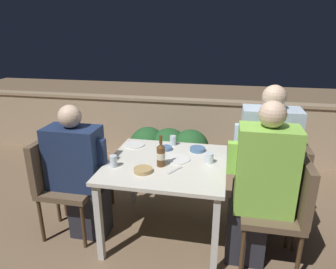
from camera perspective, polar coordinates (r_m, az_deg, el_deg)
ground_plane at (r=2.92m, az=-0.29°, el=-18.08°), size 16.00×16.00×0.00m
parapet_wall at (r=4.30m, az=4.49°, el=1.16°), size 9.00×0.18×0.86m
dining_table at (r=2.59m, az=-0.32°, el=-6.88°), size 1.00×0.96×0.72m
planter_hedge at (r=3.63m, az=0.13°, el=-3.39°), size 0.95×0.47×0.67m
chair_left_near at (r=2.84m, az=-20.04°, el=-7.56°), size 0.46×0.45×0.90m
person_navy_jumper at (r=2.72m, az=-16.44°, el=-7.09°), size 0.51×0.26×1.21m
chair_left_far at (r=3.07m, az=-17.55°, el=-5.16°), size 0.46×0.45×0.90m
chair_right_near at (r=2.46m, az=21.49°, el=-12.05°), size 0.46×0.45×0.90m
person_green_blouse at (r=2.38m, az=17.03°, el=-9.43°), size 0.50×0.26×1.32m
chair_right_far at (r=2.79m, az=21.37°, el=-8.27°), size 0.46×0.45×0.90m
person_blue_shirt at (r=2.69m, az=17.56°, el=-5.44°), size 0.52×0.26×1.37m
beer_bottle at (r=2.44m, az=-1.36°, el=-3.83°), size 0.07×0.07×0.26m
plate_0 at (r=2.59m, az=1.74°, el=-4.70°), size 0.22×0.22×0.01m
plate_1 at (r=2.91m, az=-6.42°, el=-1.98°), size 0.19×0.19×0.01m
bowl_0 at (r=2.38m, az=-4.78°, el=-6.70°), size 0.15×0.15×0.03m
bowl_1 at (r=2.79m, az=-0.35°, el=-2.55°), size 0.11×0.11×0.03m
bowl_2 at (r=2.77m, az=5.65°, el=-2.75°), size 0.14×0.14×0.03m
glass_cup_0 at (r=2.89m, az=0.95°, el=-1.13°), size 0.06×0.06×0.09m
glass_cup_1 at (r=2.48m, az=-10.37°, el=-5.01°), size 0.06×0.06×0.10m
glass_cup_2 at (r=2.54m, az=7.93°, el=-4.46°), size 0.06×0.06×0.09m
fork_0 at (r=2.39m, az=1.33°, el=-6.83°), size 0.10×0.16×0.01m
potted_plant at (r=3.70m, az=-18.61°, el=-2.72°), size 0.30×0.30×0.74m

